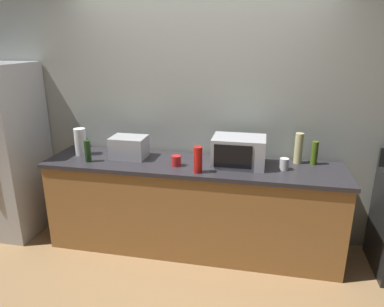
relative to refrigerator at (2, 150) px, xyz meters
The scene contains 13 objects.
ground_plane 2.27m from the refrigerator, 11.03° to the right, with size 8.00×8.00×0.00m, color #A87F51.
back_wall 2.14m from the refrigerator, 11.32° to the left, with size 6.40×0.10×2.70m, color #9EA399.
counter_run 2.10m from the refrigerator, ahead, with size 2.84×0.64×0.90m.
refrigerator is the anchor object (origin of this frame).
microwave 2.48m from the refrigerator, ahead, with size 0.48×0.35×0.27m.
toaster_oven 1.41m from the refrigerator, ahead, with size 0.34×0.26×0.21m, color #B7BABF.
paper_towel_roll 0.90m from the refrigerator, ahead, with size 0.12×0.12×0.27m, color white.
bottle_wine 1.08m from the refrigerator, ahead, with size 0.06×0.06×0.21m, color #1E3F19.
bottle_olive_oil 3.18m from the refrigerator, ahead, with size 0.06×0.06×0.22m, color #4C6B19.
bottle_vinegar 3.04m from the refrigerator, ahead, with size 0.08×0.08×0.29m, color beige.
bottle_hot_sauce 2.16m from the refrigerator, ahead, with size 0.08×0.08×0.23m, color red.
mug_white 2.89m from the refrigerator, ahead, with size 0.08×0.08×0.11m, color white.
mug_red 1.92m from the refrigerator, ahead, with size 0.09×0.09×0.10m, color red.
Camera 1 is at (0.63, -2.67, 2.02)m, focal length 32.99 mm.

